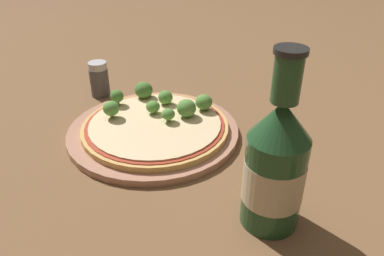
# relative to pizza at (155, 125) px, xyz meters

# --- Properties ---
(ground_plane) EXTENTS (3.00, 3.00, 0.00)m
(ground_plane) POSITION_rel_pizza_xyz_m (0.00, 0.02, -0.02)
(ground_plane) COLOR brown
(plate) EXTENTS (0.29, 0.29, 0.01)m
(plate) POSITION_rel_pizza_xyz_m (-0.00, -0.00, -0.01)
(plate) COLOR tan
(plate) RESTS_ON ground_plane
(pizza) EXTENTS (0.25, 0.25, 0.01)m
(pizza) POSITION_rel_pizza_xyz_m (0.00, 0.00, 0.00)
(pizza) COLOR tan
(pizza) RESTS_ON plate
(broccoli_floret_0) EXTENTS (0.03, 0.03, 0.03)m
(broccoli_floret_0) POSITION_rel_pizza_xyz_m (-0.01, 0.09, 0.02)
(broccoli_floret_0) COLOR #6B8E51
(broccoli_floret_0) RESTS_ON pizza
(broccoli_floret_1) EXTENTS (0.02, 0.02, 0.03)m
(broccoli_floret_1) POSITION_rel_pizza_xyz_m (-0.09, -0.04, 0.02)
(broccoli_floret_1) COLOR #6B8E51
(broccoli_floret_1) RESTS_ON pizza
(broccoli_floret_2) EXTENTS (0.03, 0.03, 0.03)m
(broccoli_floret_2) POSITION_rel_pizza_xyz_m (-0.04, -0.06, 0.02)
(broccoli_floret_2) COLOR #6B8E51
(broccoli_floret_2) RESTS_ON pizza
(broccoli_floret_3) EXTENTS (0.02, 0.02, 0.02)m
(broccoli_floret_3) POSITION_rel_pizza_xyz_m (-0.03, 0.01, 0.02)
(broccoli_floret_3) COLOR #6B8E51
(broccoli_floret_3) RESTS_ON pizza
(broccoli_floret_4) EXTENTS (0.03, 0.03, 0.03)m
(broccoli_floret_4) POSITION_rel_pizza_xyz_m (0.00, 0.06, 0.02)
(broccoli_floret_4) COLOR #6B8E51
(broccoli_floret_4) RESTS_ON pizza
(broccoli_floret_5) EXTENTS (0.03, 0.03, 0.03)m
(broccoli_floret_5) POSITION_rel_pizza_xyz_m (-0.06, 0.04, 0.02)
(broccoli_floret_5) COLOR #6B8E51
(broccoli_floret_5) RESTS_ON pizza
(broccoli_floret_6) EXTENTS (0.02, 0.02, 0.02)m
(broccoli_floret_6) POSITION_rel_pizza_xyz_m (0.01, 0.03, 0.02)
(broccoli_floret_6) COLOR #6B8E51
(broccoli_floret_6) RESTS_ON pizza
(broccoli_floret_7) EXTENTS (0.03, 0.03, 0.03)m
(broccoli_floret_7) POSITION_rel_pizza_xyz_m (-0.10, 0.01, 0.02)
(broccoli_floret_7) COLOR #6B8E51
(broccoli_floret_7) RESTS_ON pizza
(beer_bottle) EXTENTS (0.07, 0.07, 0.22)m
(beer_bottle) POSITION_rel_pizza_xyz_m (0.25, 0.07, 0.06)
(beer_bottle) COLOR #234C28
(beer_bottle) RESTS_ON ground_plane
(pepper_shaker) EXTENTS (0.04, 0.04, 0.07)m
(pepper_shaker) POSITION_rel_pizza_xyz_m (-0.20, -0.06, 0.02)
(pepper_shaker) COLOR #4C4C51
(pepper_shaker) RESTS_ON ground_plane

